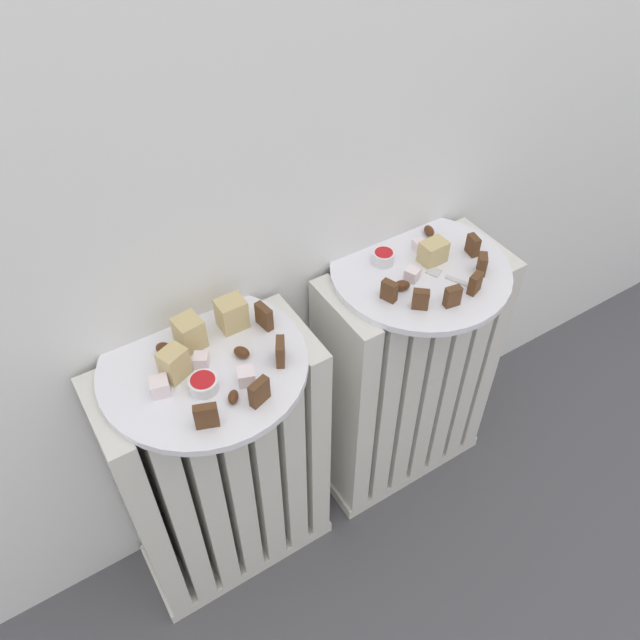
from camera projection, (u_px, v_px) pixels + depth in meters
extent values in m
plane|color=#4C4C51|center=(396.00, 605.00, 1.23)|extent=(6.00, 6.00, 0.00)
cube|color=silver|center=(238.00, 538.00, 1.31)|extent=(0.36, 0.17, 0.03)
cube|color=silver|center=(140.00, 507.00, 1.06)|extent=(0.04, 0.17, 0.53)
cube|color=silver|center=(169.00, 493.00, 1.08)|extent=(0.04, 0.17, 0.53)
cube|color=silver|center=(196.00, 478.00, 1.10)|extent=(0.04, 0.17, 0.53)
cube|color=silver|center=(223.00, 465.00, 1.12)|extent=(0.04, 0.17, 0.53)
cube|color=silver|center=(249.00, 452.00, 1.14)|extent=(0.04, 0.17, 0.53)
cube|color=silver|center=(274.00, 439.00, 1.16)|extent=(0.04, 0.17, 0.53)
cube|color=silver|center=(298.00, 427.00, 1.18)|extent=(0.04, 0.17, 0.53)
cube|color=silver|center=(394.00, 450.00, 1.47)|extent=(0.36, 0.17, 0.03)
cube|color=silver|center=(341.00, 405.00, 1.21)|extent=(0.04, 0.17, 0.53)
cube|color=silver|center=(363.00, 394.00, 1.23)|extent=(0.04, 0.17, 0.53)
cube|color=silver|center=(385.00, 383.00, 1.25)|extent=(0.04, 0.17, 0.53)
cube|color=silver|center=(405.00, 372.00, 1.27)|extent=(0.04, 0.17, 0.53)
cube|color=silver|center=(425.00, 362.00, 1.29)|extent=(0.04, 0.17, 0.53)
cube|color=silver|center=(445.00, 352.00, 1.31)|extent=(0.04, 0.17, 0.53)
cube|color=silver|center=(464.00, 343.00, 1.33)|extent=(0.04, 0.17, 0.53)
cylinder|color=white|center=(203.00, 365.00, 0.93)|extent=(0.31, 0.31, 0.01)
cylinder|color=white|center=(420.00, 270.00, 1.08)|extent=(0.31, 0.31, 0.01)
cube|color=#56351E|center=(206.00, 416.00, 0.83)|extent=(0.03, 0.02, 0.04)
cube|color=#56351E|center=(259.00, 392.00, 0.86)|extent=(0.03, 0.02, 0.04)
cube|color=#56351E|center=(280.00, 352.00, 0.91)|extent=(0.03, 0.03, 0.04)
cube|color=#56351E|center=(264.00, 316.00, 0.96)|extent=(0.02, 0.03, 0.04)
cube|color=tan|center=(189.00, 333.00, 0.93)|extent=(0.04, 0.04, 0.05)
cube|color=tan|center=(174.00, 364.00, 0.89)|extent=(0.05, 0.04, 0.05)
cube|color=tan|center=(232.00, 314.00, 0.96)|extent=(0.04, 0.04, 0.05)
cube|color=white|center=(201.00, 360.00, 0.91)|extent=(0.03, 0.03, 0.02)
cube|color=white|center=(160.00, 387.00, 0.88)|extent=(0.03, 0.03, 0.03)
cube|color=white|center=(246.00, 376.00, 0.89)|extent=(0.03, 0.03, 0.02)
ellipsoid|color=#4C2814|center=(233.00, 397.00, 0.87)|extent=(0.03, 0.03, 0.02)
ellipsoid|color=#4C2814|center=(164.00, 348.00, 0.93)|extent=(0.03, 0.03, 0.02)
ellipsoid|color=#4C2814|center=(242.00, 352.00, 0.93)|extent=(0.03, 0.03, 0.02)
cylinder|color=white|center=(204.00, 384.00, 0.88)|extent=(0.04, 0.04, 0.02)
cylinder|color=red|center=(203.00, 382.00, 0.88)|extent=(0.03, 0.03, 0.01)
cube|color=#56351E|center=(389.00, 291.00, 1.01)|extent=(0.02, 0.03, 0.04)
cube|color=#56351E|center=(421.00, 299.00, 0.99)|extent=(0.03, 0.03, 0.04)
cube|color=#56351E|center=(453.00, 296.00, 1.00)|extent=(0.03, 0.02, 0.04)
cube|color=#56351E|center=(475.00, 283.00, 1.02)|extent=(0.03, 0.02, 0.04)
cube|color=#56351E|center=(482.00, 264.00, 1.06)|extent=(0.03, 0.03, 0.04)
cube|color=#56351E|center=(473.00, 245.00, 1.09)|extent=(0.02, 0.03, 0.04)
cube|color=tan|center=(433.00, 252.00, 1.08)|extent=(0.05, 0.03, 0.04)
cube|color=white|center=(412.00, 274.00, 1.05)|extent=(0.03, 0.03, 0.02)
cube|color=white|center=(419.00, 245.00, 1.11)|extent=(0.02, 0.02, 0.02)
ellipsoid|color=#4C2814|center=(402.00, 285.00, 1.03)|extent=(0.03, 0.03, 0.02)
ellipsoid|color=#4C2814|center=(429.00, 231.00, 1.14)|extent=(0.02, 0.03, 0.02)
cylinder|color=white|center=(383.00, 258.00, 1.08)|extent=(0.04, 0.04, 0.02)
cylinder|color=red|center=(384.00, 255.00, 1.08)|extent=(0.03, 0.03, 0.01)
cube|color=silver|center=(462.00, 283.00, 1.05)|extent=(0.03, 0.06, 0.00)
cube|color=silver|center=(434.00, 272.00, 1.07)|extent=(0.03, 0.03, 0.00)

